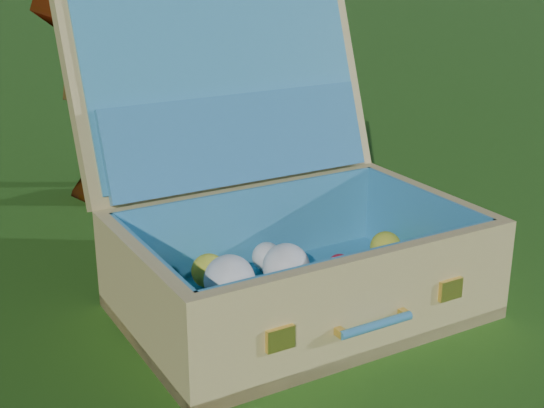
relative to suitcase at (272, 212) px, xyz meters
The scene contains 2 objects.
ground 0.26m from the suitcase, 141.68° to the right, with size 60.00×60.00×0.00m, color #215114.
suitcase is the anchor object (origin of this frame).
Camera 1 is at (-0.74, -1.03, 0.71)m, focal length 50.00 mm.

